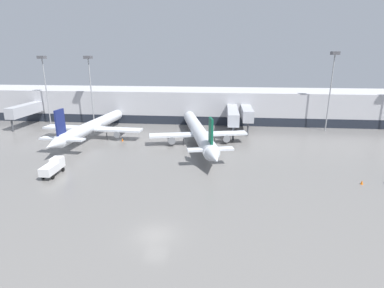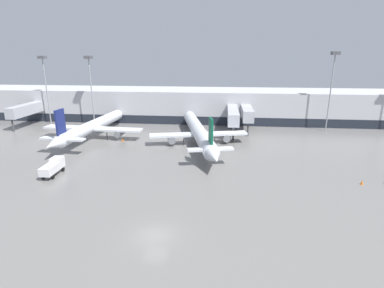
# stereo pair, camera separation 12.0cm
# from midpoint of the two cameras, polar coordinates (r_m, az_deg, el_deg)

# --- Properties ---
(ground_plane) EXTENTS (320.00, 320.00, 0.00)m
(ground_plane) POSITION_cam_midpoint_polar(r_m,az_deg,el_deg) (34.38, -7.03, -16.88)
(ground_plane) COLOR slate
(terminal_building) EXTENTS (160.00, 31.70, 9.00)m
(terminal_building) POSITION_cam_midpoint_polar(r_m,az_deg,el_deg) (91.09, 1.44, 7.51)
(terminal_building) COLOR #B2B2B7
(terminal_building) RESTS_ON ground_plane
(parked_jet_0) EXTENTS (21.52, 39.04, 8.62)m
(parked_jet_0) POSITION_cam_midpoint_polar(r_m,az_deg,el_deg) (65.71, 1.33, 2.33)
(parked_jet_0) COLOR silver
(parked_jet_0) RESTS_ON ground_plane
(parked_jet_2) EXTENTS (23.93, 34.82, 8.95)m
(parked_jet_2) POSITION_cam_midpoint_polar(r_m,az_deg,el_deg) (73.80, -18.43, 3.16)
(parked_jet_2) COLOR silver
(parked_jet_2) RESTS_ON ground_plane
(service_truck_1) EXTENTS (1.96, 5.38, 2.48)m
(service_truck_1) POSITION_cam_midpoint_polar(r_m,az_deg,el_deg) (53.93, -24.92, -3.92)
(service_truck_1) COLOR silver
(service_truck_1) RESTS_ON ground_plane
(traffic_cone_1) EXTENTS (0.41, 0.41, 0.71)m
(traffic_cone_1) POSITION_cam_midpoint_polar(r_m,az_deg,el_deg) (70.09, -13.03, 0.83)
(traffic_cone_1) COLOR orange
(traffic_cone_1) RESTS_ON ground_plane
(traffic_cone_2) EXTENTS (0.42, 0.42, 0.65)m
(traffic_cone_2) POSITION_cam_midpoint_polar(r_m,az_deg,el_deg) (52.58, 29.69, -6.38)
(traffic_cone_2) COLOR orange
(traffic_cone_2) RESTS_ON ground_plane
(apron_light_mast_0) EXTENTS (1.80, 1.80, 19.71)m
(apron_light_mast_0) POSITION_cam_midpoint_polar(r_m,az_deg,el_deg) (83.30, 25.37, 12.66)
(apron_light_mast_0) COLOR gray
(apron_light_mast_0) RESTS_ON ground_plane
(apron_light_mast_4) EXTENTS (1.80, 1.80, 18.70)m
(apron_light_mast_4) POSITION_cam_midpoint_polar(r_m,az_deg,el_deg) (85.53, -18.87, 12.95)
(apron_light_mast_4) COLOR gray
(apron_light_mast_4) RESTS_ON ground_plane
(apron_light_mast_5) EXTENTS (1.80, 1.80, 18.69)m
(apron_light_mast_5) POSITION_cam_midpoint_polar(r_m,az_deg,el_deg) (93.80, -26.33, 12.39)
(apron_light_mast_5) COLOR gray
(apron_light_mast_5) RESTS_ON ground_plane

